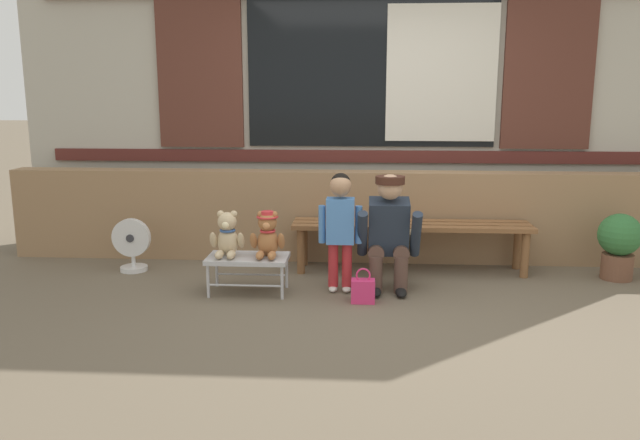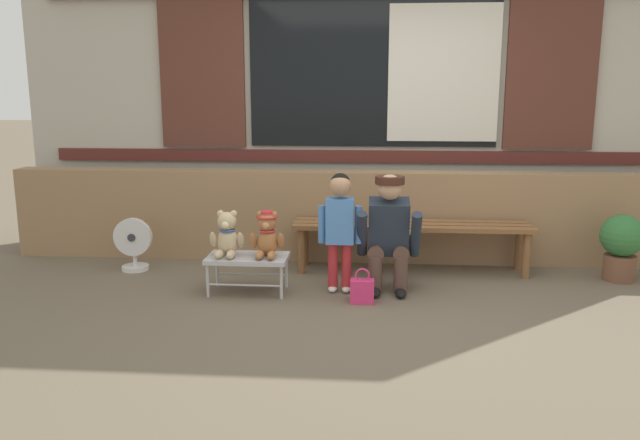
# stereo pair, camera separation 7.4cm
# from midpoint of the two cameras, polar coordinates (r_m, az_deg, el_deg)

# --- Properties ---
(ground_plane) EXTENTS (60.00, 60.00, 0.00)m
(ground_plane) POSITION_cam_midpoint_polar(r_m,az_deg,el_deg) (4.73, 4.94, -8.08)
(ground_plane) COLOR brown
(brick_low_wall) EXTENTS (6.84, 0.25, 0.85)m
(brick_low_wall) POSITION_cam_midpoint_polar(r_m,az_deg,el_deg) (6.00, 4.96, 0.34)
(brick_low_wall) COLOR #997551
(brick_low_wall) RESTS_ON ground
(shop_facade) EXTENTS (6.98, 0.26, 3.21)m
(shop_facade) POSITION_cam_midpoint_polar(r_m,az_deg,el_deg) (6.40, 5.17, 11.85)
(shop_facade) COLOR #B7B2A3
(shop_facade) RESTS_ON ground
(wooden_bench_long) EXTENTS (2.10, 0.40, 0.44)m
(wooden_bench_long) POSITION_cam_midpoint_polar(r_m,az_deg,el_deg) (5.66, 8.65, -0.95)
(wooden_bench_long) COLOR brown
(wooden_bench_long) RESTS_ON ground
(small_display_bench) EXTENTS (0.64, 0.36, 0.30)m
(small_display_bench) POSITION_cam_midpoint_polar(r_m,az_deg,el_deg) (5.07, -6.11, -3.61)
(small_display_bench) COLOR #BCBCC1
(small_display_bench) RESTS_ON ground
(teddy_bear_plain) EXTENTS (0.28, 0.26, 0.36)m
(teddy_bear_plain) POSITION_cam_midpoint_polar(r_m,az_deg,el_deg) (5.05, -7.94, -1.39)
(teddy_bear_plain) COLOR #CCB289
(teddy_bear_plain) RESTS_ON small_display_bench
(teddy_bear_with_hat) EXTENTS (0.28, 0.27, 0.36)m
(teddy_bear_with_hat) POSITION_cam_midpoint_polar(r_m,az_deg,el_deg) (4.99, -4.36, -1.36)
(teddy_bear_with_hat) COLOR #A86B3D
(teddy_bear_with_hat) RESTS_ON small_display_bench
(child_standing) EXTENTS (0.35, 0.18, 0.96)m
(child_standing) POSITION_cam_midpoint_polar(r_m,az_deg,el_deg) (4.99, 2.24, 0.06)
(child_standing) COLOR #B7282D
(child_standing) RESTS_ON ground
(adult_crouching) EXTENTS (0.50, 0.49, 0.95)m
(adult_crouching) POSITION_cam_midpoint_polar(r_m,az_deg,el_deg) (5.08, 6.72, -1.10)
(adult_crouching) COLOR brown
(adult_crouching) RESTS_ON ground
(handbag_on_ground) EXTENTS (0.18, 0.11, 0.27)m
(handbag_on_ground) POSITION_cam_midpoint_polar(r_m,az_deg,el_deg) (4.85, 4.26, -6.35)
(handbag_on_ground) COLOR #E53370
(handbag_on_ground) RESTS_ON ground
(potted_plant) EXTENTS (0.36, 0.36, 0.57)m
(potted_plant) POSITION_cam_midpoint_polar(r_m,az_deg,el_deg) (5.94, 25.84, -1.91)
(potted_plant) COLOR brown
(potted_plant) RESTS_ON ground
(floor_fan) EXTENTS (0.34, 0.24, 0.48)m
(floor_fan) POSITION_cam_midpoint_polar(r_m,az_deg,el_deg) (5.89, -16.11, -2.14)
(floor_fan) COLOR silver
(floor_fan) RESTS_ON ground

